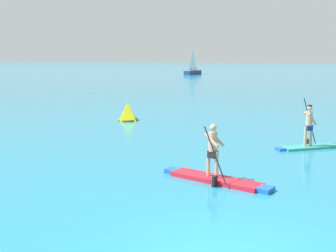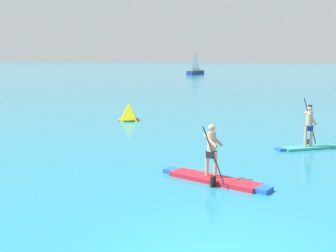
{
  "view_description": "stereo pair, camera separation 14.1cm",
  "coord_description": "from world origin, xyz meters",
  "px_view_note": "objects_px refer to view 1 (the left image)",
  "views": [
    {
      "loc": [
        1.07,
        -6.89,
        3.73
      ],
      "look_at": [
        -4.19,
        9.81,
        0.78
      ],
      "focal_mm": 44.75,
      "sensor_mm": 36.0,
      "label": 1
    },
    {
      "loc": [
        1.21,
        -6.85,
        3.73
      ],
      "look_at": [
        -4.19,
        9.81,
        0.78
      ],
      "focal_mm": 44.75,
      "sensor_mm": 36.0,
      "label": 2
    }
  ],
  "objects_px": {
    "paddleboarder_far_right": "(310,139)",
    "sailboat_left_horizon": "(193,71)",
    "paddleboarder_mid_center": "(215,172)",
    "race_marker_buoy": "(128,113)"
  },
  "relations": [
    {
      "from": "paddleboarder_far_right",
      "to": "sailboat_left_horizon",
      "type": "relative_size",
      "value": 0.47
    },
    {
      "from": "paddleboarder_mid_center",
      "to": "sailboat_left_horizon",
      "type": "bearing_deg",
      "value": 124.12
    },
    {
      "from": "paddleboarder_mid_center",
      "to": "paddleboarder_far_right",
      "type": "bearing_deg",
      "value": 83.38
    },
    {
      "from": "paddleboarder_far_right",
      "to": "race_marker_buoy",
      "type": "bearing_deg",
      "value": 120.89
    },
    {
      "from": "race_marker_buoy",
      "to": "sailboat_left_horizon",
      "type": "xyz_separation_m",
      "value": [
        -11.08,
        59.52,
        0.33
      ]
    },
    {
      "from": "paddleboarder_far_right",
      "to": "sailboat_left_horizon",
      "type": "distance_m",
      "value": 67.52
    },
    {
      "from": "sailboat_left_horizon",
      "to": "race_marker_buoy",
      "type": "bearing_deg",
      "value": -158.6
    },
    {
      "from": "paddleboarder_far_right",
      "to": "paddleboarder_mid_center",
      "type": "bearing_deg",
      "value": -150.28
    },
    {
      "from": "sailboat_left_horizon",
      "to": "paddleboarder_far_right",
      "type": "bearing_deg",
      "value": -150.97
    },
    {
      "from": "paddleboarder_far_right",
      "to": "sailboat_left_horizon",
      "type": "bearing_deg",
      "value": 73.98
    }
  ]
}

